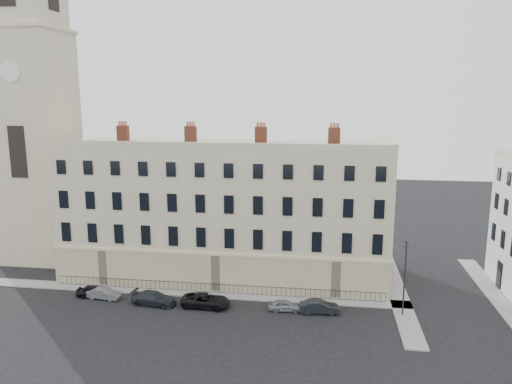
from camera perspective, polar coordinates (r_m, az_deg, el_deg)
ground at (r=47.83m, az=1.06°, el=-14.37°), size 160.00×160.00×0.00m
terrace at (r=57.42m, az=-3.38°, el=-2.03°), size 36.22×12.22×17.00m
church_tower at (r=66.82m, az=-24.02°, el=8.58°), size 8.00×8.13×44.00m
pavement_terrace at (r=54.23m, az=-9.03°, el=-11.23°), size 48.00×2.00×0.12m
pavement_east_return at (r=55.39m, az=15.85°, el=-11.05°), size 2.00×24.00×0.12m
pavement_adjacent at (r=59.43m, az=25.33°, el=-10.18°), size 2.00×20.00×0.12m
railings at (r=53.42m, az=-4.74°, el=-10.92°), size 35.00×0.04×0.96m
car_a at (r=55.00m, az=-18.01°, el=-10.73°), size 3.66×1.72×1.21m
car_b at (r=54.25m, az=-16.99°, el=-11.01°), size 3.61×1.63×1.15m
car_c at (r=51.63m, az=-11.59°, el=-11.81°), size 4.69×2.31×1.31m
car_d at (r=50.33m, az=-5.77°, el=-12.23°), size 4.89×2.37×1.34m
car_e at (r=49.42m, az=3.32°, el=-12.82°), size 3.26×1.49×1.08m
car_f at (r=49.22m, az=7.26°, el=-12.89°), size 3.89×1.64×1.25m
streetlamp at (r=48.91m, az=16.62°, el=-9.06°), size 0.65×1.54×7.38m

